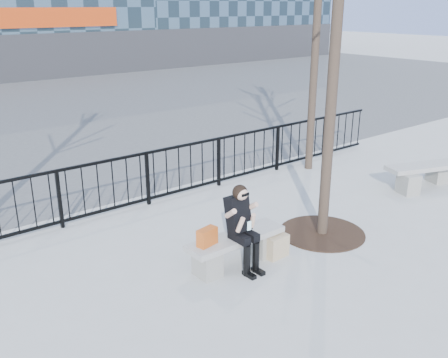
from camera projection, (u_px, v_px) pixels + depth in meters
ground at (236, 264)px, 7.78m from camera, size 120.00×120.00×0.00m
railing at (139, 180)px, 9.82m from camera, size 14.00×0.06×1.10m
tree_grate at (322, 233)px, 8.82m from camera, size 1.50×1.50×0.02m
bench_main at (236, 247)px, 7.68m from camera, size 1.65×0.46×0.49m
bench_second at (424, 173)px, 10.95m from camera, size 1.79×0.50×0.53m
seated_woman at (243, 228)px, 7.44m from camera, size 0.50×0.64×1.34m
handbag at (207, 237)px, 7.28m from camera, size 0.34×0.21×0.26m
shopping_bag at (278, 247)px, 7.93m from camera, size 0.39×0.16×0.37m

